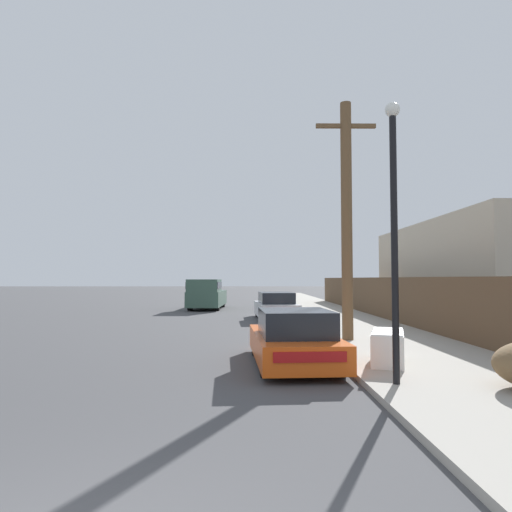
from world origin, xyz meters
TOP-DOWN VIEW (x-y plane):
  - sidewalk_curb at (5.30, 23.50)m, footprint 4.20×63.00m
  - discarded_fridge at (4.14, 7.22)m, footprint 1.09×1.70m
  - parked_sports_car_red at (2.16, 7.63)m, footprint 1.94×4.19m
  - car_parked_mid at (2.38, 19.01)m, footprint 2.00×4.51m
  - pickup_truck at (-1.57, 26.04)m, footprint 2.13×5.55m
  - utility_pole at (4.07, 10.93)m, footprint 1.80×0.33m
  - street_lamp at (3.70, 5.32)m, footprint 0.26×0.26m
  - wooden_fence at (7.25, 18.20)m, footprint 0.08×32.78m
  - building_right_house at (12.00, 18.48)m, footprint 6.00×13.21m

SIDE VIEW (x-z plane):
  - sidewalk_curb at x=5.30m, z-range 0.00..0.12m
  - discarded_fridge at x=4.14m, z-range 0.11..0.81m
  - parked_sports_car_red at x=2.16m, z-range -0.06..1.18m
  - car_parked_mid at x=2.38m, z-range -0.04..1.24m
  - pickup_truck at x=-1.57m, z-range 0.00..1.87m
  - wooden_fence at x=7.25m, z-range 0.12..1.97m
  - building_right_house at x=12.00m, z-range 0.00..4.50m
  - street_lamp at x=3.70m, z-range 0.50..5.40m
  - utility_pole at x=4.07m, z-range 0.21..7.31m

